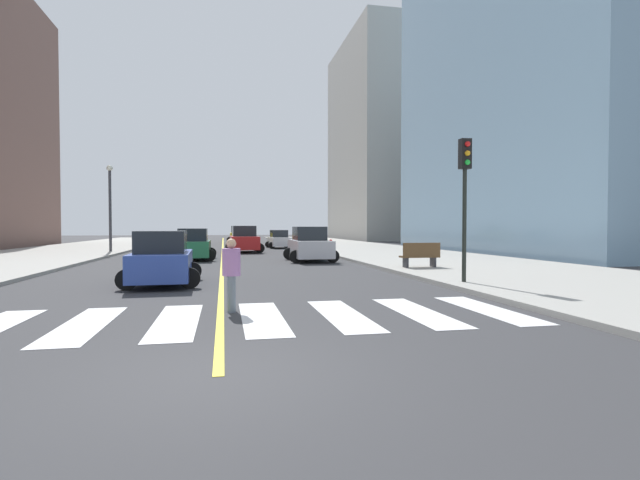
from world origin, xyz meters
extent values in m
plane|color=#333335|center=(0.00, 0.00, 0.00)|extent=(220.00, 220.00, 0.00)
cube|color=#9E9B93|center=(12.20, 20.00, 0.07)|extent=(10.00, 120.00, 0.15)
cube|color=silver|center=(-2.70, 4.00, 0.01)|extent=(0.90, 4.00, 0.01)
cube|color=silver|center=(-0.90, 4.00, 0.01)|extent=(0.90, 4.00, 0.01)
cube|color=silver|center=(0.90, 4.00, 0.01)|extent=(0.90, 4.00, 0.01)
cube|color=silver|center=(2.70, 4.00, 0.01)|extent=(0.90, 4.00, 0.01)
cube|color=silver|center=(4.50, 4.00, 0.01)|extent=(0.90, 4.00, 0.01)
cube|color=silver|center=(6.30, 4.00, 0.01)|extent=(0.90, 4.00, 0.01)
cube|color=yellow|center=(0.00, 40.00, 0.01)|extent=(0.16, 80.00, 0.01)
cube|color=#9E9B93|center=(27.66, 66.16, 15.50)|extent=(18.00, 24.00, 31.00)
cube|color=#B7B7BC|center=(4.98, 20.69, 0.73)|extent=(2.05, 4.48, 0.96)
cube|color=#1E2328|center=(4.98, 20.96, 1.59)|extent=(1.71, 2.24, 0.81)
cylinder|color=black|center=(3.94, 19.31, 0.36)|extent=(0.72, 0.24, 0.72)
cylinder|color=black|center=(6.01, 19.30, 0.36)|extent=(0.72, 0.24, 0.72)
cylinder|color=black|center=(3.96, 22.08, 0.36)|extent=(0.72, 0.24, 0.72)
cylinder|color=black|center=(6.02, 22.07, 0.36)|extent=(0.72, 0.24, 0.72)
cube|color=gold|center=(1.89, 51.31, 0.77)|extent=(2.13, 4.68, 1.00)
cube|color=#1E2328|center=(1.89, 51.59, 1.67)|extent=(1.79, 2.34, 0.85)
cylinder|color=black|center=(0.81, 49.86, 0.38)|extent=(0.76, 0.25, 0.76)
cylinder|color=black|center=(2.97, 49.86, 0.38)|extent=(0.76, 0.25, 0.76)
cylinder|color=black|center=(0.82, 52.76, 0.38)|extent=(0.76, 0.25, 0.76)
cylinder|color=black|center=(2.98, 52.76, 0.38)|extent=(0.76, 0.25, 0.76)
cube|color=#2D479E|center=(-1.99, 10.71, 0.68)|extent=(2.00, 4.20, 0.89)
cube|color=#1E2328|center=(-1.99, 10.46, 1.48)|extent=(1.64, 2.12, 0.75)
cylinder|color=black|center=(-1.07, 12.02, 0.34)|extent=(0.68, 0.24, 0.67)
cylinder|color=black|center=(-2.99, 11.97, 0.34)|extent=(0.68, 0.24, 0.67)
cylinder|color=black|center=(-1.00, 9.45, 0.34)|extent=(0.68, 0.24, 0.67)
cylinder|color=black|center=(-2.91, 9.40, 0.34)|extent=(0.68, 0.24, 0.67)
cube|color=red|center=(1.67, 31.22, 0.76)|extent=(2.16, 4.64, 0.99)
cube|color=#1E2328|center=(1.66, 31.50, 1.64)|extent=(1.79, 2.33, 0.83)
cylinder|color=black|center=(0.62, 29.78, 0.37)|extent=(0.75, 0.25, 0.75)
cylinder|color=black|center=(2.75, 29.81, 0.37)|extent=(0.75, 0.25, 0.75)
cylinder|color=black|center=(0.58, 32.64, 0.37)|extent=(0.75, 0.25, 0.75)
cylinder|color=black|center=(2.71, 32.67, 0.37)|extent=(0.75, 0.25, 0.75)
cube|color=silver|center=(5.16, 37.80, 0.62)|extent=(1.87, 3.83, 0.81)
cube|color=#1E2328|center=(5.15, 38.02, 1.34)|extent=(1.52, 1.94, 0.68)
cylinder|color=black|center=(4.35, 36.60, 0.30)|extent=(0.62, 0.22, 0.61)
cylinder|color=black|center=(6.08, 36.68, 0.30)|extent=(0.62, 0.22, 0.61)
cylinder|color=black|center=(4.24, 38.93, 0.30)|extent=(0.62, 0.22, 0.61)
cylinder|color=black|center=(5.98, 39.00, 0.30)|extent=(0.62, 0.22, 0.61)
cube|color=#236B42|center=(-1.68, 23.00, 0.69)|extent=(1.93, 4.24, 0.91)
cube|color=#1E2328|center=(-1.68, 22.74, 1.51)|extent=(1.62, 2.12, 0.77)
cylinder|color=black|center=(-0.71, 24.31, 0.34)|extent=(0.69, 0.22, 0.68)
cylinder|color=black|center=(-2.66, 24.30, 0.34)|extent=(0.69, 0.22, 0.68)
cylinder|color=black|center=(-0.70, 21.69, 0.34)|extent=(0.69, 0.22, 0.68)
cylinder|color=black|center=(-2.65, 21.68, 0.34)|extent=(0.69, 0.22, 0.68)
cylinder|color=black|center=(7.97, 8.25, 2.03)|extent=(0.14, 0.14, 3.77)
cube|color=black|center=(7.97, 8.25, 4.42)|extent=(0.36, 0.28, 1.00)
sphere|color=red|center=(7.97, 8.07, 4.72)|extent=(0.18, 0.18, 0.18)
sphere|color=orange|center=(7.97, 8.07, 4.42)|extent=(0.18, 0.18, 0.18)
sphere|color=green|center=(7.97, 8.07, 4.12)|extent=(0.18, 0.18, 0.18)
cube|color=brown|center=(8.86, 14.01, 0.63)|extent=(1.81, 0.60, 0.08)
cube|color=brown|center=(8.86, 13.77, 0.97)|extent=(1.80, 0.10, 0.60)
cube|color=#2D2D33|center=(8.18, 13.99, 0.37)|extent=(0.11, 0.48, 0.44)
cube|color=#2D2D33|center=(9.53, 14.02, 0.37)|extent=(0.11, 0.48, 0.44)
cylinder|color=slate|center=(0.25, 4.84, 0.43)|extent=(0.20, 0.20, 0.85)
cylinder|color=slate|center=(0.26, 5.01, 0.43)|extent=(0.20, 0.20, 0.85)
cylinder|color=#99669E|center=(0.25, 4.93, 1.17)|extent=(0.43, 0.43, 0.64)
sphere|color=tan|center=(0.25, 4.93, 1.60)|extent=(0.23, 0.23, 0.23)
cylinder|color=red|center=(8.04, 28.78, 0.50)|extent=(0.26, 0.26, 0.70)
sphere|color=red|center=(8.04, 28.78, 0.93)|extent=(0.22, 0.22, 0.22)
cylinder|color=#38383D|center=(-8.19, 31.55, 3.18)|extent=(0.20, 0.20, 6.06)
sphere|color=silver|center=(-8.19, 31.55, 6.36)|extent=(0.44, 0.44, 0.44)
camera|label=1|loc=(0.08, -6.43, 2.00)|focal=26.82mm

